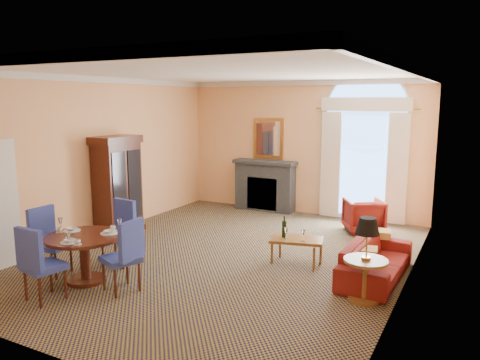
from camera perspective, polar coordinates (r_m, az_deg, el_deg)
The scene contains 12 objects.
ground at distance 8.42m, azimuth -1.61°, elevation -9.27°, with size 7.50×7.50×0.00m, color #13153C.
room_envelope at distance 8.57m, azimuth 0.38°, elevation 8.18°, with size 6.04×7.52×3.45m.
armoire at distance 9.94m, azimuth -14.71°, elevation -0.83°, with size 0.58×1.03×2.02m.
dining_table at distance 7.51m, azimuth -18.43°, elevation -7.84°, with size 1.16×1.16×0.93m.
dining_chair_north at distance 8.20m, azimuth -14.24°, elevation -5.62°, with size 0.55×0.56×1.07m.
dining_chair_south at distance 6.96m, azimuth -23.47°, elevation -8.92°, with size 0.56×0.56×1.07m.
dining_chair_east at distance 6.93m, azimuth -13.73°, elevation -8.44°, with size 0.62×0.62×1.07m.
dining_chair_west at distance 8.05m, azimuth -22.44°, elevation -6.37°, with size 0.56×0.56×1.07m.
sofa at distance 7.66m, azimuth 16.24°, elevation -9.37°, with size 1.94×0.76×0.57m, color maroon.
armchair at distance 10.17m, azimuth 14.82°, elevation -4.19°, with size 0.75×0.77×0.70m, color maroon.
coffee_table at distance 7.97m, azimuth 6.78°, elevation -7.25°, with size 0.98×0.70×0.81m.
side_table at distance 6.63m, azimuth 15.16°, elevation -8.28°, with size 0.60×0.60×1.16m.
Camera 1 is at (3.92, -6.93, 2.74)m, focal length 35.00 mm.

